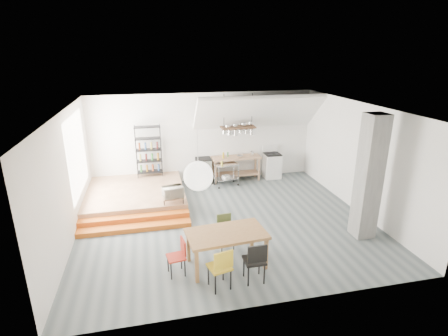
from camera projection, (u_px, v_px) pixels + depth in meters
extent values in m
plane|color=#4C5658|center=(226.00, 221.00, 9.88)|extent=(8.00, 8.00, 0.00)
cube|color=silver|center=(204.00, 138.00, 12.60)|extent=(8.00, 0.04, 3.20)
cube|color=silver|center=(67.00, 179.00, 8.54)|extent=(0.04, 7.00, 3.20)
cube|color=silver|center=(359.00, 158.00, 10.20)|extent=(0.04, 7.00, 3.20)
cube|color=white|center=(226.00, 108.00, 8.86)|extent=(8.00, 7.00, 0.02)
cube|color=white|center=(258.00, 112.00, 12.12)|extent=(4.40, 1.44, 1.32)
cube|color=white|center=(77.00, 154.00, 9.87)|extent=(0.02, 2.50, 2.20)
cube|color=#8C6446|center=(136.00, 195.00, 11.15)|extent=(3.00, 3.00, 0.40)
cube|color=#C25816|center=(135.00, 228.00, 9.39)|extent=(3.00, 0.35, 0.13)
cube|color=#C25816|center=(135.00, 220.00, 9.69)|extent=(3.00, 0.35, 0.27)
cube|color=slate|center=(369.00, 177.00, 8.66)|extent=(0.50, 0.50, 3.20)
cube|color=#8C6446|center=(236.00, 157.00, 12.74)|extent=(1.80, 0.60, 0.06)
cube|color=#8C6446|center=(236.00, 174.00, 12.94)|extent=(1.70, 0.55, 0.04)
cube|color=#8C6446|center=(255.00, 166.00, 13.26)|extent=(0.06, 0.06, 0.86)
cube|color=#8C6446|center=(213.00, 169.00, 12.92)|extent=(0.06, 0.06, 0.86)
cube|color=#8C6446|center=(259.00, 169.00, 12.85)|extent=(0.06, 0.06, 0.86)
cube|color=#8C6446|center=(215.00, 173.00, 12.51)|extent=(0.06, 0.06, 0.86)
cube|color=white|center=(272.00, 166.00, 13.17)|extent=(0.60, 0.60, 0.90)
cube|color=black|center=(272.00, 154.00, 13.02)|extent=(0.58, 0.58, 0.03)
cube|color=white|center=(270.00, 149.00, 13.23)|extent=(0.60, 0.05, 0.25)
cylinder|color=black|center=(275.00, 152.00, 13.17)|extent=(0.18, 0.18, 0.02)
cylinder|color=black|center=(268.00, 153.00, 13.11)|extent=(0.18, 0.18, 0.02)
cylinder|color=black|center=(277.00, 154.00, 12.91)|extent=(0.18, 0.18, 0.02)
cylinder|color=black|center=(270.00, 155.00, 12.85)|extent=(0.18, 0.18, 0.02)
cube|color=#452E1B|center=(238.00, 127.00, 12.18)|extent=(1.20, 0.50, 0.05)
cylinder|color=black|center=(224.00, 111.00, 11.89)|extent=(0.02, 0.02, 1.15)
cylinder|color=black|center=(252.00, 110.00, 12.10)|extent=(0.02, 0.02, 1.15)
cylinder|color=silver|center=(224.00, 132.00, 12.07)|extent=(0.16, 0.16, 0.12)
cylinder|color=silver|center=(230.00, 132.00, 12.12)|extent=(0.20, 0.20, 0.16)
cylinder|color=silver|center=(235.00, 133.00, 12.17)|extent=(0.16, 0.16, 0.20)
cylinder|color=silver|center=(241.00, 131.00, 12.20)|extent=(0.20, 0.20, 0.12)
cylinder|color=silver|center=(246.00, 131.00, 12.25)|extent=(0.16, 0.16, 0.16)
cylinder|color=silver|center=(252.00, 132.00, 12.29)|extent=(0.20, 0.20, 0.20)
cylinder|color=black|center=(161.00, 149.00, 12.26)|extent=(0.02, 0.02, 1.80)
cylinder|color=black|center=(136.00, 150.00, 12.09)|extent=(0.02, 0.02, 1.80)
cylinder|color=black|center=(161.00, 152.00, 11.93)|extent=(0.02, 0.02, 1.80)
cylinder|color=black|center=(136.00, 153.00, 11.76)|extent=(0.02, 0.02, 1.80)
cube|color=black|center=(150.00, 172.00, 12.25)|extent=(0.88, 0.38, 0.02)
cube|color=black|center=(149.00, 161.00, 12.12)|extent=(0.88, 0.38, 0.02)
cube|color=black|center=(149.00, 150.00, 11.99)|extent=(0.88, 0.38, 0.02)
cube|color=black|center=(148.00, 138.00, 11.87)|extent=(0.88, 0.38, 0.02)
cube|color=black|center=(147.00, 127.00, 11.74)|extent=(0.88, 0.38, 0.03)
cylinder|color=#388B37|center=(150.00, 168.00, 12.21)|extent=(0.07, 0.07, 0.24)
cylinder|color=#A96E1C|center=(149.00, 157.00, 12.08)|extent=(0.07, 0.07, 0.24)
cylinder|color=brown|center=(148.00, 146.00, 11.95)|extent=(0.07, 0.07, 0.24)
cube|color=#8C6446|center=(173.00, 197.00, 10.11)|extent=(0.60, 0.40, 0.03)
cylinder|color=black|center=(182.00, 197.00, 10.35)|extent=(0.02, 0.02, 0.13)
cylinder|color=black|center=(164.00, 199.00, 10.24)|extent=(0.02, 0.02, 0.13)
cylinder|color=black|center=(183.00, 202.00, 10.04)|extent=(0.02, 0.02, 0.13)
cylinder|color=black|center=(164.00, 203.00, 9.92)|extent=(0.02, 0.02, 0.13)
sphere|color=white|center=(198.00, 176.00, 7.01)|extent=(0.60, 0.60, 0.60)
cube|color=brown|center=(226.00, 234.00, 7.64)|extent=(1.80, 1.12, 0.06)
cube|color=brown|center=(252.00, 236.00, 8.36)|extent=(0.08, 0.08, 0.75)
cube|color=brown|center=(188.00, 246.00, 7.92)|extent=(0.08, 0.08, 0.75)
cube|color=brown|center=(266.00, 254.00, 7.62)|extent=(0.08, 0.08, 0.75)
cube|color=brown|center=(197.00, 267.00, 7.18)|extent=(0.08, 0.08, 0.75)
cube|color=gold|center=(219.00, 267.00, 7.00)|extent=(0.51, 0.51, 0.04)
cube|color=gold|center=(224.00, 260.00, 6.75)|extent=(0.40, 0.14, 0.37)
cylinder|color=black|center=(215.00, 284.00, 6.86)|extent=(0.03, 0.03, 0.47)
cylinder|color=black|center=(231.00, 279.00, 7.00)|extent=(0.03, 0.03, 0.47)
cylinder|color=black|center=(208.00, 275.00, 7.15)|extent=(0.03, 0.03, 0.47)
cylinder|color=black|center=(223.00, 270.00, 7.29)|extent=(0.03, 0.03, 0.47)
cube|color=black|center=(254.00, 260.00, 7.21)|extent=(0.43, 0.43, 0.04)
cube|color=black|center=(257.00, 254.00, 6.95)|extent=(0.40, 0.04, 0.37)
cylinder|color=black|center=(248.00, 276.00, 7.10)|extent=(0.03, 0.03, 0.47)
cylinder|color=black|center=(264.00, 274.00, 7.17)|extent=(0.03, 0.03, 0.47)
cylinder|color=black|center=(244.00, 267.00, 7.42)|extent=(0.03, 0.03, 0.47)
cylinder|color=black|center=(259.00, 265.00, 7.49)|extent=(0.03, 0.03, 0.47)
cube|color=#495628|center=(226.00, 232.00, 8.45)|extent=(0.41, 0.41, 0.04)
cube|color=#495628|center=(224.00, 220.00, 8.53)|extent=(0.36, 0.07, 0.33)
cylinder|color=black|center=(230.00, 236.00, 8.70)|extent=(0.03, 0.03, 0.42)
cylinder|color=black|center=(218.00, 238.00, 8.61)|extent=(0.03, 0.03, 0.42)
cylinder|color=black|center=(234.00, 242.00, 8.42)|extent=(0.03, 0.03, 0.42)
cylinder|color=black|center=(222.00, 244.00, 8.34)|extent=(0.03, 0.03, 0.42)
cube|color=#B52919|center=(176.00, 257.00, 7.43)|extent=(0.43, 0.43, 0.04)
cube|color=#B52919|center=(183.00, 246.00, 7.42)|extent=(0.09, 0.36, 0.33)
cylinder|color=black|center=(185.00, 268.00, 7.42)|extent=(0.03, 0.03, 0.41)
cylinder|color=black|center=(181.00, 261.00, 7.68)|extent=(0.03, 0.03, 0.41)
cylinder|color=black|center=(171.00, 271.00, 7.32)|extent=(0.03, 0.03, 0.41)
cylinder|color=black|center=(168.00, 263.00, 7.58)|extent=(0.03, 0.03, 0.41)
cube|color=silver|center=(227.00, 165.00, 12.26)|extent=(0.87, 0.59, 0.04)
cube|color=silver|center=(226.00, 178.00, 12.42)|extent=(0.87, 0.59, 0.03)
cylinder|color=silver|center=(234.00, 172.00, 12.69)|extent=(0.03, 0.03, 0.76)
sphere|color=black|center=(234.00, 181.00, 12.81)|extent=(0.07, 0.07, 0.07)
cylinder|color=silver|center=(215.00, 175.00, 12.41)|extent=(0.03, 0.03, 0.76)
sphere|color=black|center=(215.00, 184.00, 12.52)|extent=(0.07, 0.07, 0.07)
cylinder|color=silver|center=(238.00, 175.00, 12.36)|extent=(0.03, 0.03, 0.76)
sphere|color=black|center=(238.00, 185.00, 12.47)|extent=(0.07, 0.07, 0.07)
cylinder|color=silver|center=(219.00, 178.00, 12.07)|extent=(0.03, 0.03, 0.76)
sphere|color=black|center=(219.00, 188.00, 12.19)|extent=(0.07, 0.07, 0.07)
cube|color=black|center=(204.00, 170.00, 12.67)|extent=(0.54, 0.54, 0.91)
imported|color=beige|center=(173.00, 192.00, 10.05)|extent=(0.64, 0.49, 0.32)
imported|color=silver|center=(240.00, 156.00, 12.70)|extent=(0.25, 0.25, 0.06)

